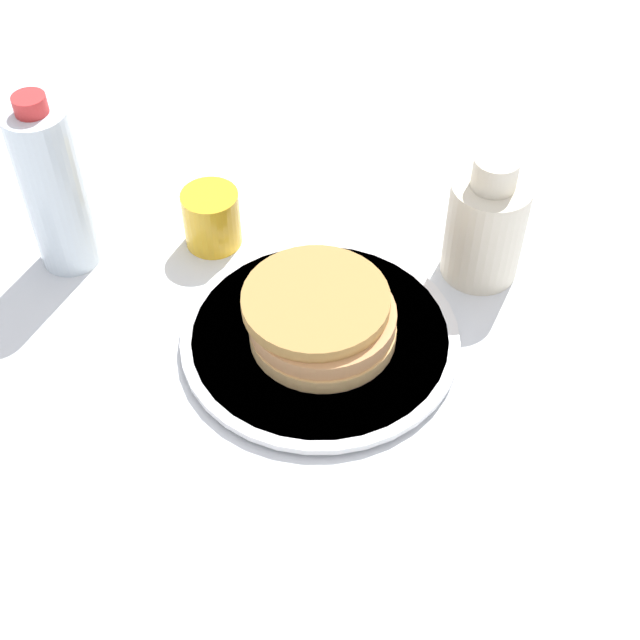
{
  "coord_description": "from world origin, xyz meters",
  "views": [
    {
      "loc": [
        0.55,
        0.26,
        0.68
      ],
      "look_at": [
        0.02,
        -0.01,
        0.03
      ],
      "focal_mm": 50.0,
      "sensor_mm": 36.0,
      "label": 1
    }
  ],
  "objects_px": {
    "pancake_stack": "(321,317)",
    "juice_glass": "(212,218)",
    "cream_jug": "(486,225)",
    "water_bottle_near": "(54,188)",
    "plate": "(320,337)"
  },
  "relations": [
    {
      "from": "pancake_stack",
      "to": "juice_glass",
      "type": "relative_size",
      "value": 2.35
    },
    {
      "from": "cream_jug",
      "to": "water_bottle_near",
      "type": "relative_size",
      "value": 0.72
    },
    {
      "from": "plate",
      "to": "water_bottle_near",
      "type": "relative_size",
      "value": 1.36
    },
    {
      "from": "pancake_stack",
      "to": "water_bottle_near",
      "type": "xyz_separation_m",
      "value": [
        0.02,
        -0.3,
        0.06
      ]
    },
    {
      "from": "plate",
      "to": "pancake_stack",
      "type": "xyz_separation_m",
      "value": [
        -0.0,
        -0.0,
        0.03
      ]
    },
    {
      "from": "juice_glass",
      "to": "water_bottle_near",
      "type": "distance_m",
      "value": 0.17
    },
    {
      "from": "pancake_stack",
      "to": "juice_glass",
      "type": "distance_m",
      "value": 0.19
    },
    {
      "from": "cream_jug",
      "to": "plate",
      "type": "bearing_deg",
      "value": -30.92
    },
    {
      "from": "juice_glass",
      "to": "water_bottle_near",
      "type": "height_order",
      "value": "water_bottle_near"
    },
    {
      "from": "pancake_stack",
      "to": "cream_jug",
      "type": "bearing_deg",
      "value": 148.9
    },
    {
      "from": "plate",
      "to": "cream_jug",
      "type": "height_order",
      "value": "cream_jug"
    },
    {
      "from": "juice_glass",
      "to": "water_bottle_near",
      "type": "xyz_separation_m",
      "value": [
        0.09,
        -0.13,
        0.06
      ]
    },
    {
      "from": "water_bottle_near",
      "to": "juice_glass",
      "type": "bearing_deg",
      "value": 127.13
    },
    {
      "from": "pancake_stack",
      "to": "water_bottle_near",
      "type": "relative_size",
      "value": 0.76
    },
    {
      "from": "cream_jug",
      "to": "water_bottle_near",
      "type": "bearing_deg",
      "value": -64.87
    }
  ]
}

